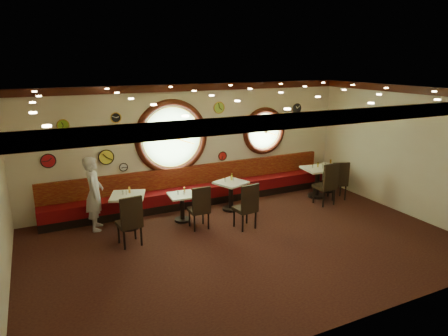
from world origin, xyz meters
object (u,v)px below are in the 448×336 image
(table_e, at_px, (328,175))
(condiment_d_bottle, at_px, (318,165))
(condiment_c_pepper, at_px, (233,180))
(condiment_e_salt, at_px, (325,164))
(condiment_d_pepper, at_px, (323,166))
(table_c, at_px, (231,192))
(condiment_a_salt, at_px, (123,193))
(condiment_b_pepper, at_px, (184,193))
(waiter, at_px, (94,193))
(chair_c, at_px, (247,203))
(table_b, at_px, (182,204))
(condiment_d_salt, at_px, (313,166))
(condiment_e_bottle, at_px, (331,162))
(chair_b, at_px, (200,205))
(table_a, at_px, (128,207))
(condiment_c_bottle, at_px, (232,177))
(chair_e, at_px, (339,178))
(condiment_a_pepper, at_px, (126,193))
(condiment_b_bottle, at_px, (184,190))
(chair_a, at_px, (130,218))
(condiment_a_bottle, at_px, (129,190))
(chair_d, at_px, (328,181))
(condiment_e_pepper, at_px, (330,164))
(condiment_b_salt, at_px, (178,193))
(condiment_c_salt, at_px, (225,180))
(table_d, at_px, (317,179))

(table_e, xyz_separation_m, condiment_d_bottle, (-0.56, -0.19, 0.44))
(condiment_c_pepper, distance_m, condiment_e_salt, 3.16)
(condiment_c_pepper, relative_size, condiment_d_pepper, 0.85)
(table_c, distance_m, condiment_a_salt, 2.78)
(table_e, relative_size, condiment_b_pepper, 9.74)
(condiment_d_bottle, xyz_separation_m, waiter, (-6.08, 0.33, -0.06))
(table_c, distance_m, chair_c, 1.28)
(table_b, height_order, condiment_d_salt, condiment_d_salt)
(chair_c, height_order, condiment_e_bottle, chair_c)
(chair_b, bearing_deg, table_a, 153.06)
(condiment_e_bottle, bearing_deg, condiment_c_bottle, -178.46)
(condiment_a_salt, relative_size, condiment_b_pepper, 1.00)
(condiment_d_bottle, bearing_deg, chair_c, -157.77)
(chair_e, relative_size, condiment_e_bottle, 4.05)
(condiment_a_pepper, xyz_separation_m, condiment_b_bottle, (1.38, -0.06, -0.12))
(condiment_d_bottle, bearing_deg, condiment_c_bottle, 176.32)
(condiment_c_bottle, height_order, condiment_e_salt, condiment_c_bottle)
(table_a, distance_m, condiment_b_bottle, 1.38)
(chair_c, xyz_separation_m, condiment_d_pepper, (2.97, 1.02, 0.28))
(table_c, bearing_deg, chair_a, -160.92)
(condiment_a_bottle, xyz_separation_m, condiment_b_bottle, (1.29, -0.15, -0.15))
(chair_d, bearing_deg, condiment_c_bottle, 155.80)
(table_a, distance_m, chair_b, 1.67)
(condiment_d_salt, distance_m, condiment_e_pepper, 0.83)
(condiment_d_pepper, bearing_deg, condiment_b_salt, 178.46)
(chair_c, height_order, condiment_d_bottle, chair_c)
(condiment_a_pepper, bearing_deg, waiter, 157.28)
(chair_a, bearing_deg, condiment_e_salt, 4.52)
(table_a, height_order, chair_e, chair_e)
(condiment_e_bottle, bearing_deg, condiment_e_salt, 178.71)
(table_a, distance_m, condiment_d_bottle, 5.40)
(condiment_a_salt, bearing_deg, condiment_b_salt, -7.10)
(chair_e, xyz_separation_m, condiment_d_salt, (-0.52, 0.53, 0.28))
(condiment_e_salt, bearing_deg, condiment_d_bottle, -151.29)
(condiment_b_salt, relative_size, condiment_e_pepper, 1.16)
(condiment_d_pepper, xyz_separation_m, condiment_d_bottle, (-0.03, 0.19, 0.01))
(chair_a, relative_size, condiment_a_salt, 7.32)
(condiment_c_salt, height_order, condiment_b_bottle, condiment_c_salt)
(table_c, distance_m, condiment_b_pepper, 1.39)
(condiment_c_pepper, bearing_deg, table_b, -173.72)
(table_a, distance_m, condiment_c_bottle, 2.76)
(table_d, height_order, condiment_a_salt, condiment_a_salt)
(table_a, height_order, condiment_d_pepper, condiment_d_pepper)
(table_c, relative_size, condiment_e_pepper, 10.27)
(chair_b, height_order, waiter, waiter)
(table_b, height_order, table_c, table_c)
(chair_b, distance_m, condiment_a_bottle, 1.68)
(table_b, relative_size, condiment_c_pepper, 7.04)
(condiment_b_bottle, relative_size, condiment_d_bottle, 0.97)
(table_a, bearing_deg, condiment_b_salt, -5.68)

